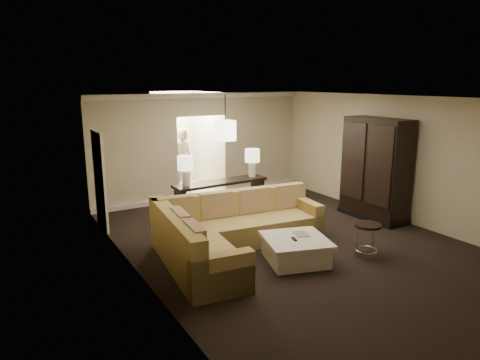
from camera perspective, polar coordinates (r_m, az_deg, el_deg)
ground at (r=8.52m, az=6.98°, el=-8.41°), size 8.00×8.00×0.00m
wall_back at (r=11.48m, az=-5.07°, el=4.50°), size 6.00×0.04×2.80m
wall_left at (r=6.75m, az=-13.37°, el=-1.94°), size 0.04×8.00×2.80m
wall_right at (r=10.20m, az=20.73°, el=2.61°), size 0.04×8.00×2.80m
ceiling at (r=7.93m, az=7.55°, el=10.76°), size 6.00×8.00×0.02m
crown_molding at (r=11.31m, az=-5.09°, el=11.14°), size 6.00×0.10×0.12m
baseboard at (r=11.71m, az=-4.83°, el=-2.03°), size 6.00×0.10×0.12m
side_door at (r=9.47m, az=-18.19°, el=-0.11°), size 0.05×0.90×2.10m
foyer at (r=12.70m, az=-7.69°, el=4.81°), size 1.44×2.02×2.80m
sectional_sofa at (r=7.95m, az=-1.53°, el=-6.88°), size 3.54×2.72×0.98m
coffee_table at (r=7.66m, az=7.42°, el=-9.16°), size 1.34×1.34×0.45m
console_table at (r=9.87m, az=-2.57°, el=-2.12°), size 2.27×0.58×0.87m
armoire at (r=10.17m, az=17.57°, el=1.13°), size 0.69×1.60×2.31m
drink_table at (r=8.08m, az=16.62°, el=-6.79°), size 0.49×0.49×0.61m
table_lamp_left at (r=9.30m, az=-7.27°, el=1.87°), size 0.35×0.35×0.66m
table_lamp_right at (r=10.14m, az=1.65°, el=2.91°), size 0.35×0.35×0.66m
pendant_light at (r=10.26m, az=-1.97°, el=6.63°), size 0.38×0.38×1.09m
person at (r=12.15m, az=-7.77°, el=3.02°), size 0.79×0.58×2.01m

